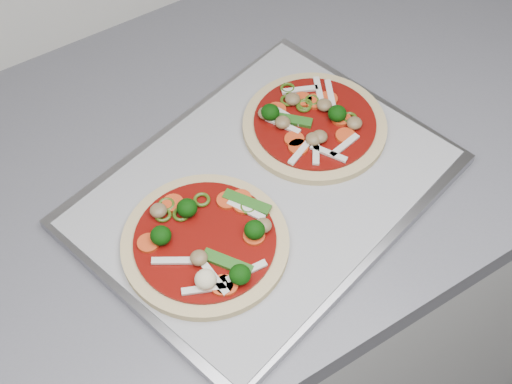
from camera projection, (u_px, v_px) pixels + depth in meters
base_cabinet at (338, 260)px, 1.36m from camera, size 3.60×0.60×0.86m
countertop at (368, 95)px, 1.00m from camera, size 3.60×0.60×0.04m
baking_tray at (265, 191)px, 0.87m from camera, size 0.50×0.42×0.01m
parchment at (265, 187)px, 0.86m from camera, size 0.48×0.40×0.00m
pizza_left at (206, 242)px, 0.80m from camera, size 0.20×0.20×0.03m
pizza_right at (313, 124)px, 0.91m from camera, size 0.25×0.25×0.03m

